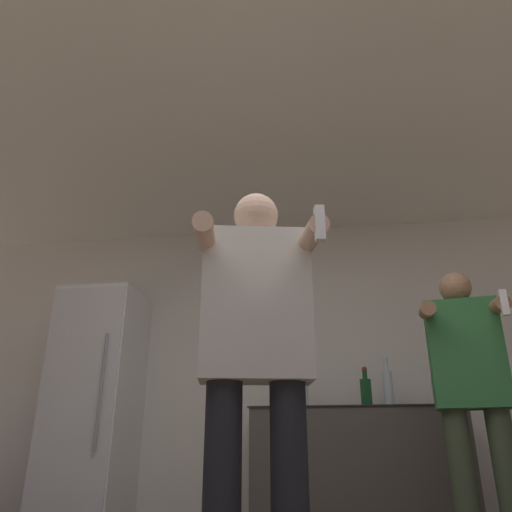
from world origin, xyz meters
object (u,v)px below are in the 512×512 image
(bottle_tall_gin, at_px, (366,391))
(bottle_clear_vodka, at_px, (388,387))
(person_woman_foreground, at_px, (256,353))
(bottle_dark_rum, at_px, (304,389))
(refrigerator, at_px, (93,408))
(person_man_side, at_px, (471,388))
(bottle_green_wine, at_px, (439,391))

(bottle_tall_gin, relative_size, bottle_clear_vodka, 0.81)
(bottle_tall_gin, height_order, person_woman_foreground, person_woman_foreground)
(bottle_dark_rum, bearing_deg, person_woman_foreground, -93.66)
(refrigerator, bearing_deg, bottle_clear_vodka, -0.36)
(bottle_clear_vodka, distance_m, person_man_side, 0.93)
(bottle_tall_gin, distance_m, person_man_side, 1.00)
(refrigerator, bearing_deg, bottle_green_wine, -0.31)
(bottle_green_wine, height_order, bottle_dark_rum, bottle_dark_rum)
(person_woman_foreground, bearing_deg, bottle_green_wine, 59.56)
(bottle_clear_vodka, relative_size, bottle_dark_rum, 1.09)
(bottle_clear_vodka, bearing_deg, bottle_green_wine, 0.00)
(refrigerator, relative_size, bottle_green_wine, 6.78)
(person_man_side, bearing_deg, person_woman_foreground, -136.87)
(person_man_side, bearing_deg, bottle_dark_rum, 139.02)
(refrigerator, relative_size, person_man_side, 1.14)
(bottle_green_wine, distance_m, bottle_dark_rum, 0.99)
(refrigerator, distance_m, bottle_tall_gin, 2.13)
(person_man_side, bearing_deg, bottle_green_wine, 89.63)
(person_woman_foreground, distance_m, person_man_side, 1.51)
(bottle_dark_rum, height_order, person_man_side, person_man_side)
(bottle_green_wine, bearing_deg, bottle_tall_gin, 180.00)
(refrigerator, height_order, person_woman_foreground, refrigerator)
(bottle_tall_gin, relative_size, bottle_green_wine, 1.08)
(bottle_tall_gin, bearing_deg, person_woman_foreground, -107.18)
(bottle_green_wine, relative_size, bottle_dark_rum, 0.82)
(bottle_tall_gin, height_order, person_man_side, person_man_side)
(bottle_tall_gin, height_order, bottle_green_wine, bottle_tall_gin)
(bottle_dark_rum, bearing_deg, refrigerator, 179.51)
(bottle_clear_vodka, bearing_deg, bottle_tall_gin, 180.00)
(bottle_green_wine, height_order, person_woman_foreground, person_woman_foreground)
(bottle_tall_gin, bearing_deg, bottle_dark_rum, 180.00)
(bottle_tall_gin, xyz_separation_m, person_woman_foreground, (-0.58, -1.88, -0.07))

